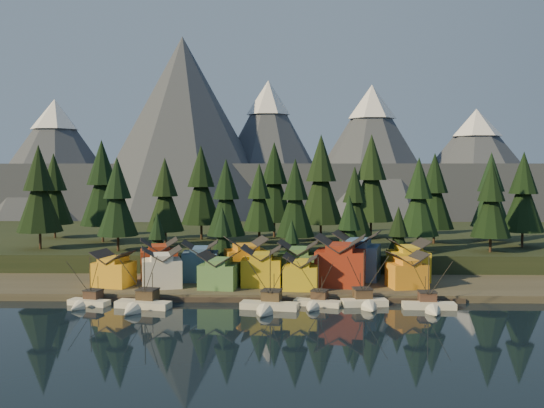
{
  "coord_description": "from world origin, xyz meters",
  "views": [
    {
      "loc": [
        3.34,
        -107.34,
        26.93
      ],
      "look_at": [
        0.4,
        30.0,
        19.31
      ],
      "focal_mm": 40.0,
      "sensor_mm": 36.0,
      "label": 1
    }
  ],
  "objects_px": {
    "house_front_1": "(162,266)",
    "house_back_0": "(159,257)",
    "boat_4": "(316,297)",
    "boat_6": "(430,299)",
    "boat_0": "(86,295)",
    "boat_3": "(268,298)",
    "house_front_0": "(114,268)",
    "house_back_1": "(200,260)",
    "boat_1": "(140,297)",
    "boat_5": "(366,294)"
  },
  "relations": [
    {
      "from": "boat_0",
      "to": "boat_6",
      "type": "relative_size",
      "value": 0.93
    },
    {
      "from": "boat_0",
      "to": "boat_3",
      "type": "bearing_deg",
      "value": 11.21
    },
    {
      "from": "boat_0",
      "to": "house_front_0",
      "type": "height_order",
      "value": "boat_0"
    },
    {
      "from": "boat_0",
      "to": "house_back_0",
      "type": "height_order",
      "value": "house_back_0"
    },
    {
      "from": "boat_4",
      "to": "boat_6",
      "type": "relative_size",
      "value": 0.93
    },
    {
      "from": "boat_6",
      "to": "house_front_1",
      "type": "relative_size",
      "value": 1.14
    },
    {
      "from": "boat_6",
      "to": "house_front_0",
      "type": "bearing_deg",
      "value": 169.47
    },
    {
      "from": "boat_1",
      "to": "boat_3",
      "type": "xyz_separation_m",
      "value": [
        24.85,
        -0.47,
        -0.08
      ]
    },
    {
      "from": "boat_4",
      "to": "house_back_1",
      "type": "height_order",
      "value": "house_back_1"
    },
    {
      "from": "boat_5",
      "to": "house_back_1",
      "type": "xyz_separation_m",
      "value": [
        -35.59,
        20.17,
        3.78
      ]
    },
    {
      "from": "boat_6",
      "to": "boat_1",
      "type": "bearing_deg",
      "value": -177.01
    },
    {
      "from": "boat_3",
      "to": "house_back_1",
      "type": "height_order",
      "value": "boat_3"
    },
    {
      "from": "boat_3",
      "to": "house_back_1",
      "type": "distance_m",
      "value": 29.06
    },
    {
      "from": "boat_0",
      "to": "house_front_1",
      "type": "distance_m",
      "value": 18.19
    },
    {
      "from": "boat_4",
      "to": "house_back_0",
      "type": "bearing_deg",
      "value": 164.9
    },
    {
      "from": "boat_1",
      "to": "boat_6",
      "type": "height_order",
      "value": "boat_1"
    },
    {
      "from": "house_front_1",
      "to": "house_back_0",
      "type": "relative_size",
      "value": 0.99
    },
    {
      "from": "boat_3",
      "to": "boat_6",
      "type": "distance_m",
      "value": 31.34
    },
    {
      "from": "boat_1",
      "to": "boat_3",
      "type": "distance_m",
      "value": 24.86
    },
    {
      "from": "boat_4",
      "to": "house_front_1",
      "type": "distance_m",
      "value": 35.53
    },
    {
      "from": "boat_3",
      "to": "house_back_0",
      "type": "xyz_separation_m",
      "value": [
        -26.57,
        26.4,
        4.05
      ]
    },
    {
      "from": "boat_0",
      "to": "boat_6",
      "type": "bearing_deg",
      "value": 14.29
    },
    {
      "from": "house_front_1",
      "to": "boat_3",
      "type": "bearing_deg",
      "value": -47.87
    },
    {
      "from": "boat_0",
      "to": "boat_5",
      "type": "bearing_deg",
      "value": 16.47
    },
    {
      "from": "boat_0",
      "to": "house_back_0",
      "type": "xyz_separation_m",
      "value": [
        9.68,
        23.44,
        4.26
      ]
    },
    {
      "from": "house_front_1",
      "to": "house_back_1",
      "type": "bearing_deg",
      "value": 33.23
    },
    {
      "from": "house_front_1",
      "to": "house_back_1",
      "type": "xyz_separation_m",
      "value": [
        7.37,
        8.15,
        0.22
      ]
    },
    {
      "from": "boat_3",
      "to": "house_front_0",
      "type": "distance_m",
      "value": 38.2
    },
    {
      "from": "boat_3",
      "to": "house_back_1",
      "type": "bearing_deg",
      "value": 135.2
    },
    {
      "from": "boat_4",
      "to": "house_front_1",
      "type": "relative_size",
      "value": 1.06
    },
    {
      "from": "boat_4",
      "to": "house_front_0",
      "type": "relative_size",
      "value": 1.15
    },
    {
      "from": "boat_3",
      "to": "boat_6",
      "type": "relative_size",
      "value": 1.1
    },
    {
      "from": "boat_4",
      "to": "boat_5",
      "type": "distance_m",
      "value": 9.85
    },
    {
      "from": "boat_5",
      "to": "house_front_1",
      "type": "bearing_deg",
      "value": 157.17
    },
    {
      "from": "boat_0",
      "to": "boat_6",
      "type": "distance_m",
      "value": 67.59
    },
    {
      "from": "boat_5",
      "to": "house_front_1",
      "type": "relative_size",
      "value": 1.21
    },
    {
      "from": "boat_4",
      "to": "house_back_1",
      "type": "xyz_separation_m",
      "value": [
        -25.76,
        20.32,
        4.25
      ]
    },
    {
      "from": "boat_1",
      "to": "house_back_0",
      "type": "distance_m",
      "value": 26.29
    },
    {
      "from": "boat_6",
      "to": "house_front_0",
      "type": "height_order",
      "value": "boat_6"
    },
    {
      "from": "boat_0",
      "to": "boat_3",
      "type": "height_order",
      "value": "boat_3"
    },
    {
      "from": "house_front_0",
      "to": "house_back_1",
      "type": "bearing_deg",
      "value": 36.53
    },
    {
      "from": "boat_3",
      "to": "house_front_0",
      "type": "bearing_deg",
      "value": 165.49
    },
    {
      "from": "boat_0",
      "to": "boat_6",
      "type": "xyz_separation_m",
      "value": [
        67.57,
        -1.88,
        0.0
      ]
    },
    {
      "from": "boat_3",
      "to": "boat_5",
      "type": "distance_m",
      "value": 19.56
    },
    {
      "from": "boat_1",
      "to": "house_back_1",
      "type": "xyz_separation_m",
      "value": [
        8.5,
        23.23,
        3.84
      ]
    },
    {
      "from": "house_front_0",
      "to": "house_front_1",
      "type": "xyz_separation_m",
      "value": [
        10.74,
        -0.6,
        0.46
      ]
    },
    {
      "from": "boat_1",
      "to": "boat_4",
      "type": "bearing_deg",
      "value": 17.87
    },
    {
      "from": "house_back_1",
      "to": "house_front_1",
      "type": "bearing_deg",
      "value": -136.17
    },
    {
      "from": "boat_4",
      "to": "house_front_1",
      "type": "height_order",
      "value": "house_front_1"
    },
    {
      "from": "boat_3",
      "to": "house_front_1",
      "type": "bearing_deg",
      "value": 157.35
    }
  ]
}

